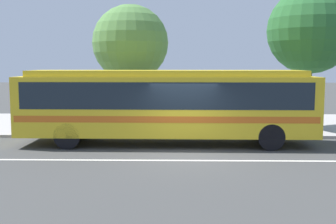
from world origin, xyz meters
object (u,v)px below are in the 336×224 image
Objects in this scene: bus_stop_sign at (252,96)px; street_tree_mid_block at (311,31)px; transit_bus at (167,102)px; street_tree_near_stop at (130,43)px; pedestrian_waiting_near_sign at (251,111)px.

street_tree_mid_block is (3.04, 1.71, 2.98)m from bus_stop_sign.
street_tree_mid_block reaches higher than bus_stop_sign.
bus_stop_sign is at bearing -150.61° from street_tree_mid_block.
transit_bus is 4.40× the size of bus_stop_sign.
street_tree_mid_block is at bearing 29.39° from bus_stop_sign.
street_tree_near_stop reaches higher than bus_stop_sign.
pedestrian_waiting_near_sign is 6.65m from street_tree_near_stop.
bus_stop_sign is (3.72, 1.98, 0.09)m from transit_bus.
transit_bus is 4.21m from bus_stop_sign.
pedestrian_waiting_near_sign is (3.80, 2.40, -0.64)m from transit_bus.
street_tree_mid_block reaches higher than street_tree_near_stop.
bus_stop_sign is 0.44× the size of street_tree_near_stop.
pedestrian_waiting_near_sign is 0.62× the size of bus_stop_sign.
street_tree_near_stop is at bearing 160.96° from bus_stop_sign.
street_tree_mid_block is at bearing -1.43° from street_tree_near_stop.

